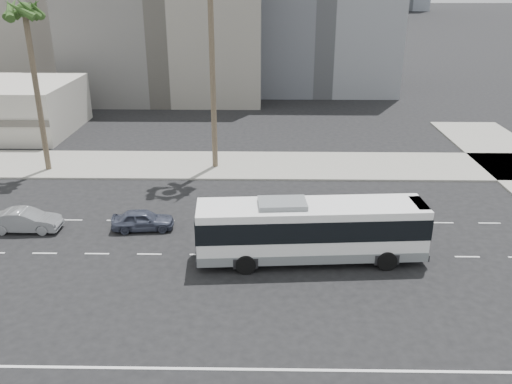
{
  "coord_description": "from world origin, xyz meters",
  "views": [
    {
      "loc": [
        0.54,
        -26.54,
        14.54
      ],
      "look_at": [
        0.01,
        4.0,
        2.26
      ],
      "focal_mm": 37.21,
      "sensor_mm": 36.0,
      "label": 1
    }
  ],
  "objects_px": {
    "city_bus": "(311,229)",
    "car_b": "(26,220)",
    "car_a": "(143,220)",
    "palm_mid": "(25,14)"
  },
  "relations": [
    {
      "from": "city_bus",
      "to": "car_b",
      "type": "height_order",
      "value": "city_bus"
    },
    {
      "from": "city_bus",
      "to": "car_b",
      "type": "distance_m",
      "value": 17.66
    },
    {
      "from": "car_a",
      "to": "palm_mid",
      "type": "bearing_deg",
      "value": 37.26
    },
    {
      "from": "city_bus",
      "to": "car_a",
      "type": "bearing_deg",
      "value": 156.14
    },
    {
      "from": "car_a",
      "to": "car_b",
      "type": "xyz_separation_m",
      "value": [
        -7.2,
        -0.32,
        0.05
      ]
    },
    {
      "from": "car_a",
      "to": "palm_mid",
      "type": "relative_size",
      "value": 0.28
    },
    {
      "from": "car_a",
      "to": "city_bus",
      "type": "bearing_deg",
      "value": -115.63
    },
    {
      "from": "city_bus",
      "to": "car_a",
      "type": "height_order",
      "value": "city_bus"
    },
    {
      "from": "car_b",
      "to": "city_bus",
      "type": "bearing_deg",
      "value": -101.3
    },
    {
      "from": "car_b",
      "to": "car_a",
      "type": "bearing_deg",
      "value": -87.85
    }
  ]
}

